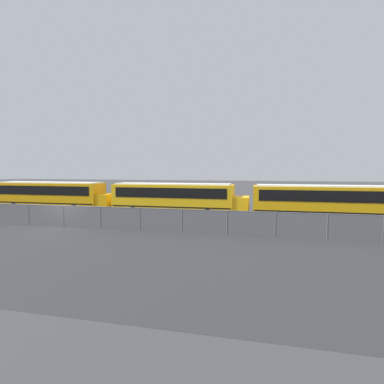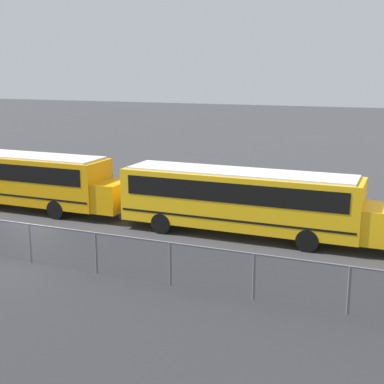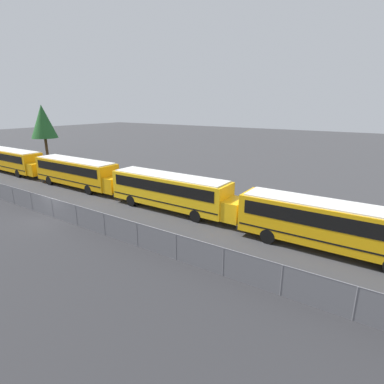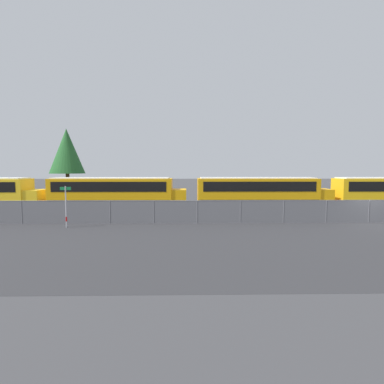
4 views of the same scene
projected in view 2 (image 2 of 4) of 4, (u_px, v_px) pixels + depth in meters
The scene contains 4 objects.
ground_plane at pixel (31, 263), 21.24m from camera, with size 200.00×200.00×0.00m, color #38383A.
fence at pixel (30, 243), 21.06m from camera, with size 115.64×0.07×1.62m.
school_bus_3 at pixel (19, 176), 29.24m from camera, with size 12.38×2.45×3.04m.
school_bus_4 at pixel (244, 198), 24.28m from camera, with size 12.38×2.45×3.04m.
Camera 2 is at (13.57, -16.14, 7.46)m, focal length 50.00 mm.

